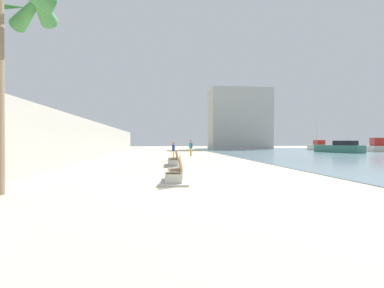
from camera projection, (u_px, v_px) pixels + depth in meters
name	position (u px, v px, depth m)	size (l,w,h in m)	color
ground_plane	(173.00, 157.00, 27.53)	(120.00, 120.00, 0.00)	beige
seawall	(94.00, 140.00, 26.60)	(0.80, 64.00, 3.33)	#ADAAA3
bench_near	(175.00, 177.00, 10.70)	(1.32, 2.20, 0.98)	#ADAAA3
bench_far	(173.00, 162.00, 18.01)	(1.14, 2.12, 0.98)	#ADAAA3
person_walking	(191.00, 147.00, 30.41)	(0.36, 0.44, 1.68)	gold
person_standing	(174.00, 150.00, 23.88)	(0.26, 0.51, 1.51)	gold
boat_far_left	(318.00, 146.00, 49.71)	(3.22, 6.81, 5.61)	beige
boat_nearest	(376.00, 147.00, 42.38)	(4.76, 6.83, 2.03)	beige
boat_distant	(339.00, 148.00, 38.60)	(3.89, 6.80, 1.61)	#337060
harbor_building	(239.00, 119.00, 57.07)	(12.00, 6.00, 12.04)	#ADAAA3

